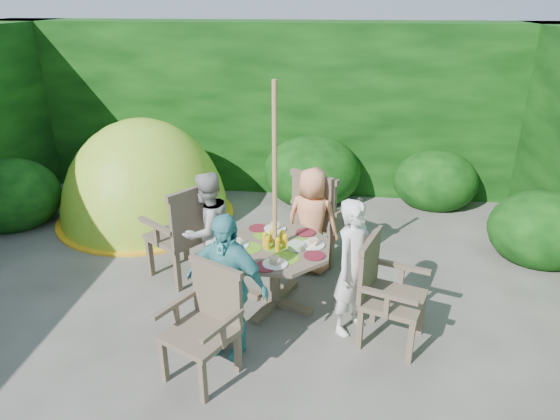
# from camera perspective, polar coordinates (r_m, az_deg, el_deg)

# --- Properties ---
(ground) EXTENTS (60.00, 60.00, 0.00)m
(ground) POSITION_cam_1_polar(r_m,az_deg,el_deg) (4.77, -6.38, -13.39)
(ground) COLOR #494741
(ground) RESTS_ON ground
(hedge_enclosure) EXTENTS (9.00, 9.00, 2.50)m
(hedge_enclosure) POSITION_cam_1_polar(r_m,az_deg,el_deg) (5.37, -3.83, 6.06)
(hedge_enclosure) COLOR black
(hedge_enclosure) RESTS_ON ground
(patio_table) EXTENTS (1.46, 1.46, 0.78)m
(patio_table) POSITION_cam_1_polar(r_m,az_deg,el_deg) (4.80, -0.52, -5.21)
(patio_table) COLOR #493D30
(patio_table) RESTS_ON ground
(parasol_pole) EXTENTS (0.06, 0.06, 2.20)m
(parasol_pole) POSITION_cam_1_polar(r_m,az_deg,el_deg) (4.56, -0.60, 0.91)
(parasol_pole) COLOR #9B6E3E
(parasol_pole) RESTS_ON ground
(garden_chair_right) EXTENTS (0.65, 0.69, 0.94)m
(garden_chair_right) POSITION_cam_1_polar(r_m,az_deg,el_deg) (4.45, 11.89, -8.96)
(garden_chair_right) COLOR #493D30
(garden_chair_right) RESTS_ON ground
(garden_chair_left) EXTENTS (0.81, 0.82, 1.04)m
(garden_chair_left) POSITION_cam_1_polar(r_m,az_deg,el_deg) (5.35, -10.84, -2.38)
(garden_chair_left) COLOR #493D30
(garden_chair_left) RESTS_ON ground
(garden_chair_back) EXTENTS (0.82, 0.80, 1.04)m
(garden_chair_back) POSITION_cam_1_polar(r_m,az_deg,el_deg) (5.67, 4.80, -0.50)
(garden_chair_back) COLOR #493D30
(garden_chair_back) RESTS_ON ground
(garden_chair_front) EXTENTS (0.69, 0.66, 0.89)m
(garden_chair_front) POSITION_cam_1_polar(r_m,az_deg,el_deg) (4.06, -8.46, -12.51)
(garden_chair_front) COLOR #493D30
(garden_chair_front) RESTS_ON ground
(child_right) EXTENTS (0.52, 0.56, 1.28)m
(child_right) POSITION_cam_1_polar(r_m,az_deg,el_deg) (4.46, 8.42, -6.54)
(child_right) COLOR silver
(child_right) RESTS_ON ground
(child_left) EXTENTS (0.72, 0.76, 1.24)m
(child_left) POSITION_cam_1_polar(r_m,az_deg,el_deg) (5.17, -8.28, -2.34)
(child_left) COLOR #9C9D98
(child_left) RESTS_ON ground
(child_back) EXTENTS (0.66, 0.52, 1.19)m
(child_back) POSITION_cam_1_polar(r_m,az_deg,el_deg) (5.41, 3.67, -1.22)
(child_back) COLOR #F09063
(child_back) RESTS_ON ground
(child_front) EXTENTS (0.81, 0.53, 1.29)m
(child_front) POSITION_cam_1_polar(r_m,az_deg,el_deg) (4.17, -6.14, -8.58)
(child_front) COLOR teal
(child_front) RESTS_ON ground
(dome_tent) EXTENTS (2.69, 2.69, 2.74)m
(dome_tent) POSITION_cam_1_polar(r_m,az_deg,el_deg) (7.21, -14.95, -0.72)
(dome_tent) COLOR #A1B723
(dome_tent) RESTS_ON ground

